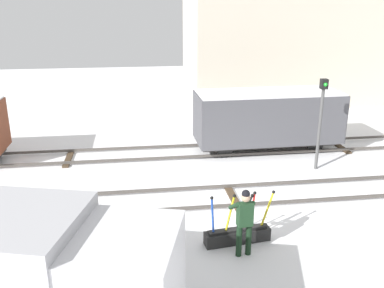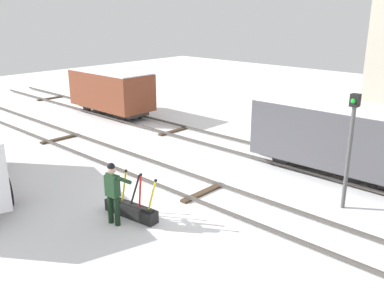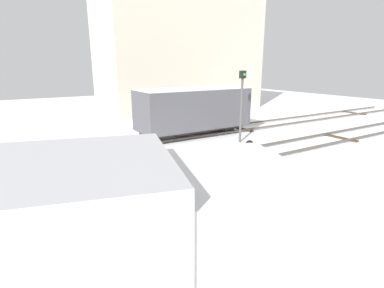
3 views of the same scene
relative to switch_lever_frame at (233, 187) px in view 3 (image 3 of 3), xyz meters
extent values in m
plane|color=white|center=(0.49, 2.61, -0.25)|extent=(60.00, 60.00, 0.00)
cube|color=#4C4742|center=(0.49, 1.89, -0.12)|extent=(44.00, 0.07, 0.10)
cube|color=#4C4742|center=(0.49, 3.33, -0.12)|extent=(44.00, 0.07, 0.10)
cube|color=#423323|center=(0.49, 2.61, -0.21)|extent=(0.24, 1.94, 0.08)
cube|color=#423323|center=(9.29, 2.61, -0.21)|extent=(0.24, 1.94, 0.08)
cube|color=#4C4742|center=(0.49, 6.37, -0.12)|extent=(44.00, 0.07, 0.10)
cube|color=#4C4742|center=(0.49, 7.81, -0.12)|extent=(44.00, 0.07, 0.10)
cube|color=#423323|center=(-5.38, 7.09, -0.21)|extent=(0.24, 1.94, 0.08)
cube|color=#423323|center=(6.35, 7.09, -0.21)|extent=(0.24, 1.94, 0.08)
cube|color=#423323|center=(18.09, 7.09, -0.21)|extent=(0.24, 1.94, 0.08)
cube|color=black|center=(-0.01, 0.00, -0.07)|extent=(1.83, 0.58, 0.36)
cube|color=black|center=(-0.01, 0.00, 0.14)|extent=(1.63, 0.40, 0.06)
cylinder|color=#1E47B7|center=(-0.71, -0.09, 0.63)|extent=(0.13, 0.07, 1.05)
sphere|color=black|center=(-0.74, -0.09, 1.16)|extent=(0.09, 0.09, 0.09)
cylinder|color=yellow|center=(-0.24, -0.03, 0.62)|extent=(0.27, 0.09, 1.04)
sphere|color=black|center=(-0.13, -0.02, 1.14)|extent=(0.09, 0.09, 0.09)
cylinder|color=black|center=(0.18, 0.02, 0.60)|extent=(0.43, 0.11, 1.00)
sphere|color=black|center=(0.37, 0.05, 1.09)|extent=(0.09, 0.09, 0.09)
cylinder|color=red|center=(0.38, 0.05, 0.63)|extent=(0.17, 0.08, 1.05)
sphere|color=black|center=(0.43, 0.05, 1.15)|extent=(0.09, 0.09, 0.09)
cylinder|color=yellow|center=(0.81, 0.10, 0.61)|extent=(0.36, 0.10, 1.02)
sphere|color=black|center=(0.97, 0.12, 1.11)|extent=(0.09, 0.09, 0.09)
cylinder|color=black|center=(-0.12, -0.62, 0.18)|extent=(0.15, 0.15, 0.86)
cylinder|color=black|center=(0.13, -0.59, 0.18)|extent=(0.15, 0.15, 0.86)
cube|color=#1E3D23|center=(0.00, -0.61, 0.91)|extent=(0.41, 0.29, 0.61)
sphere|color=tan|center=(0.00, -0.61, 1.37)|extent=(0.23, 0.23, 0.23)
sphere|color=black|center=(0.00, -0.61, 1.46)|extent=(0.21, 0.21, 0.21)
cylinder|color=#1E3D23|center=(-0.23, -0.40, 1.04)|extent=(0.18, 0.55, 0.41)
cylinder|color=#1E3D23|center=(0.18, -0.34, 1.04)|extent=(0.18, 0.55, 0.40)
cube|color=silver|center=(-2.93, -3.39, 1.25)|extent=(2.39, 2.53, 1.90)
cube|color=black|center=(-2.06, -3.63, 1.58)|extent=(0.52, 1.73, 0.76)
cylinder|color=black|center=(-3.32, -2.12, 0.20)|extent=(0.93, 0.48, 0.90)
cylinder|color=#4C4C4C|center=(4.25, 4.73, 1.32)|extent=(0.12, 0.12, 3.14)
cube|color=black|center=(4.25, 4.73, 3.06)|extent=(0.24, 0.24, 0.36)
sphere|color=green|center=(4.25, 4.60, 3.06)|extent=(0.14, 0.14, 0.14)
cube|color=beige|center=(7.59, 17.14, 4.75)|extent=(13.28, 6.84, 10.01)
cube|color=#2D2B28|center=(2.98, 7.09, 0.15)|extent=(5.81, 1.46, 0.20)
cube|color=#4C4C51|center=(2.98, 7.09, 1.26)|extent=(6.13, 2.36, 2.02)
cube|color=white|center=(2.98, 7.09, 2.30)|extent=(6.01, 2.27, 0.06)
cylinder|color=black|center=(1.02, 6.44, 0.10)|extent=(0.70, 0.11, 0.70)
cylinder|color=black|center=(0.99, 7.68, 0.10)|extent=(0.70, 0.11, 0.70)
cylinder|color=black|center=(4.97, 6.51, 0.10)|extent=(0.70, 0.11, 0.70)
cylinder|color=black|center=(4.95, 7.75, 0.10)|extent=(0.70, 0.11, 0.70)
camera|label=1|loc=(-2.57, -9.71, 5.92)|focal=39.62mm
camera|label=2|loc=(8.82, -6.90, 5.50)|focal=39.54mm
camera|label=3|loc=(-5.17, -6.23, 3.47)|focal=27.44mm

